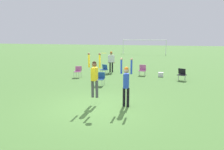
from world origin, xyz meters
The scene contains 12 objects.
ground_plane centered at (0.00, 0.00, 0.00)m, with size 120.00×120.00×0.00m, color #4C7A38.
person_jumping centered at (-0.20, 0.28, 1.35)m, with size 0.60×0.45×1.97m.
person_defending centered at (1.19, 0.36, 1.11)m, with size 0.53×0.39×2.10m.
frisbee centered at (0.25, 0.22, 2.29)m, with size 0.24×0.24×0.04m.
camping_chair_0 centered at (-3.58, 5.95, 0.50)m, with size 0.63×0.68×0.81m.
camping_chair_1 centered at (0.85, 7.99, 0.47)m, with size 0.56×0.60×0.82m.
camping_chair_2 centered at (-2.10, 7.66, 0.45)m, with size 0.60×0.65×0.77m.
camping_chair_3 centered at (3.68, 6.83, 0.47)m, with size 0.68×0.74×0.80m.
camping_chair_4 centered at (-1.17, 3.86, 0.49)m, with size 0.57×0.61×0.81m.
person_spectator_near centered at (-1.85, 8.78, 1.04)m, with size 0.59×0.31×1.72m.
cooler_box centered at (2.24, 7.84, 0.16)m, with size 0.38×0.30×0.31m.
soccer_goal centered at (-1.58, 27.60, 1.84)m, with size 7.10×0.10×2.35m.
Camera 1 is at (3.03, -8.48, 3.02)m, focal length 35.00 mm.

